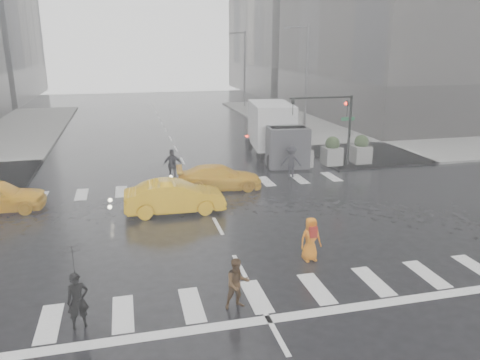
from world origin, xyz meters
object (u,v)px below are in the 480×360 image
object	(u,v)px
pedestrian_orange	(311,239)
pedestrian_brown	(237,284)
taxi_mid	(175,197)
box_truck	(275,130)
traffic_signal_pole	(335,117)

from	to	relation	value
pedestrian_orange	pedestrian_brown	bearing A→B (deg)	-146.48
pedestrian_orange	taxi_mid	xyz separation A→B (m)	(-4.16, 6.15, -0.06)
taxi_mid	box_truck	size ratio (longest dim) A/B	0.66
taxi_mid	pedestrian_orange	bearing A→B (deg)	-144.76
pedestrian_orange	taxi_mid	world-z (taller)	pedestrian_orange
pedestrian_orange	box_truck	xyz separation A→B (m)	(3.59, 15.10, 1.13)
pedestrian_orange	box_truck	world-z (taller)	box_truck
pedestrian_brown	pedestrian_orange	bearing A→B (deg)	29.95
pedestrian_brown	box_truck	xyz separation A→B (m)	(6.87, 17.56, 1.17)
pedestrian_orange	taxi_mid	size ratio (longest dim) A/B	0.35
traffic_signal_pole	taxi_mid	bearing A→B (deg)	-151.04
traffic_signal_pole	pedestrian_brown	distance (m)	17.59
pedestrian_brown	traffic_signal_pole	bearing A→B (deg)	49.33
pedestrian_orange	taxi_mid	distance (m)	7.43
pedestrian_brown	box_truck	distance (m)	18.89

